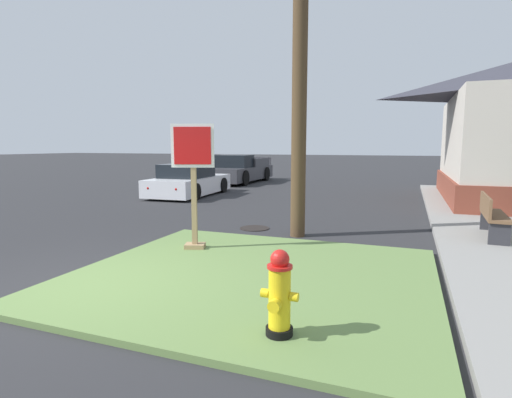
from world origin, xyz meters
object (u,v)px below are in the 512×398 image
object	(u,v)px
manhole_cover	(255,228)
street_bench	(491,214)
parked_sedan_white	(189,182)
pickup_truck_charcoal	(239,171)
fire_hydrant	(279,295)
stop_sign	(194,187)
utility_pole	(301,0)

from	to	relation	value
manhole_cover	street_bench	size ratio (longest dim) A/B	0.42
parked_sedan_white	manhole_cover	bearing A→B (deg)	-46.99
pickup_truck_charcoal	manhole_cover	bearing A→B (deg)	-65.06
fire_hydrant	parked_sedan_white	size ratio (longest dim) A/B	0.20
manhole_cover	parked_sedan_white	world-z (taller)	parked_sedan_white
stop_sign	pickup_truck_charcoal	bearing A→B (deg)	109.87
parked_sedan_white	utility_pole	size ratio (longest dim) A/B	0.46
fire_hydrant	manhole_cover	size ratio (longest dim) A/B	1.25
fire_hydrant	stop_sign	xyz separation A→B (m)	(-2.48, 2.72, 0.72)
utility_pole	street_bench	bearing A→B (deg)	12.20
stop_sign	manhole_cover	size ratio (longest dim) A/B	3.24
fire_hydrant	parked_sedan_white	xyz separation A→B (m)	(-6.95, 10.17, 0.05)
manhole_cover	utility_pole	xyz separation A→B (m)	(1.16, -0.41, 4.88)
stop_sign	manhole_cover	distance (m)	2.69
pickup_truck_charcoal	street_bench	size ratio (longest dim) A/B	3.12
stop_sign	pickup_truck_charcoal	size ratio (longest dim) A/B	0.43
parked_sedan_white	street_bench	world-z (taller)	parked_sedan_white
stop_sign	street_bench	xyz separation A→B (m)	(5.24, 2.81, -0.62)
fire_hydrant	manhole_cover	distance (m)	5.59
parked_sedan_white	pickup_truck_charcoal	world-z (taller)	pickup_truck_charcoal
manhole_cover	parked_sedan_white	distance (m)	6.95
fire_hydrant	stop_sign	bearing A→B (deg)	132.45
stop_sign	street_bench	bearing A→B (deg)	28.18
pickup_truck_charcoal	utility_pole	bearing A→B (deg)	-61.16
fire_hydrant	manhole_cover	xyz separation A→B (m)	(-2.22, 5.11, -0.48)
stop_sign	utility_pole	world-z (taller)	utility_pole
street_bench	utility_pole	bearing A→B (deg)	-167.80
stop_sign	utility_pole	xyz separation A→B (m)	(1.42, 1.98, 3.68)
street_bench	stop_sign	bearing A→B (deg)	-151.82
pickup_truck_charcoal	fire_hydrant	bearing A→B (deg)	-65.52
fire_hydrant	street_bench	size ratio (longest dim) A/B	0.52
stop_sign	parked_sedan_white	size ratio (longest dim) A/B	0.53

